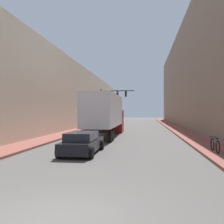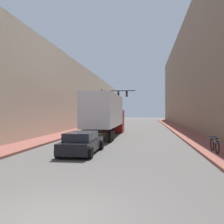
{
  "view_description": "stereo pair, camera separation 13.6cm",
  "coord_description": "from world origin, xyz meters",
  "px_view_note": "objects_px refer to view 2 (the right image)",
  "views": [
    {
      "loc": [
        2.03,
        -5.35,
        2.45
      ],
      "look_at": [
        -0.55,
        14.09,
        2.42
      ],
      "focal_mm": 40.0,
      "sensor_mm": 36.0,
      "label": 1
    },
    {
      "loc": [
        2.17,
        -5.33,
        2.45
      ],
      "look_at": [
        -0.55,
        14.09,
        2.42
      ],
      "focal_mm": 40.0,
      "sensor_mm": 36.0,
      "label": 2
    }
  ],
  "objects_px": {
    "parked_bicycle": "(215,145)",
    "semi_truck": "(106,113)",
    "sedan_car": "(82,143)",
    "traffic_signal_gantry": "(111,100)"
  },
  "relations": [
    {
      "from": "sedan_car",
      "to": "parked_bicycle",
      "type": "relative_size",
      "value": 2.47
    },
    {
      "from": "parked_bicycle",
      "to": "semi_truck",
      "type": "bearing_deg",
      "value": 129.69
    },
    {
      "from": "semi_truck",
      "to": "traffic_signal_gantry",
      "type": "distance_m",
      "value": 15.66
    },
    {
      "from": "semi_truck",
      "to": "traffic_signal_gantry",
      "type": "bearing_deg",
      "value": 96.53
    },
    {
      "from": "traffic_signal_gantry",
      "to": "parked_bicycle",
      "type": "height_order",
      "value": "traffic_signal_gantry"
    },
    {
      "from": "semi_truck",
      "to": "traffic_signal_gantry",
      "type": "height_order",
      "value": "traffic_signal_gantry"
    },
    {
      "from": "semi_truck",
      "to": "sedan_car",
      "type": "distance_m",
      "value": 10.18
    },
    {
      "from": "sedan_car",
      "to": "traffic_signal_gantry",
      "type": "height_order",
      "value": "traffic_signal_gantry"
    },
    {
      "from": "traffic_signal_gantry",
      "to": "parked_bicycle",
      "type": "xyz_separation_m",
      "value": [
        9.59,
        -24.85,
        -3.81
      ]
    },
    {
      "from": "parked_bicycle",
      "to": "sedan_car",
      "type": "bearing_deg",
      "value": -175.4
    }
  ]
}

